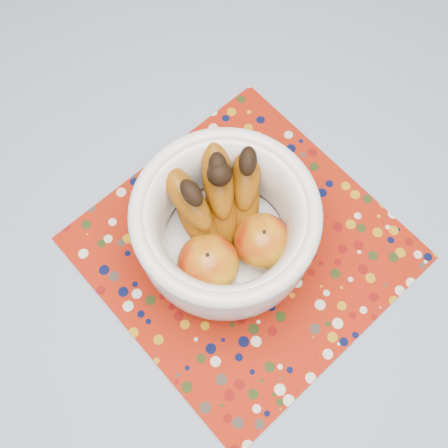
# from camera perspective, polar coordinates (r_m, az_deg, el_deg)

# --- Properties ---
(table) EXTENTS (1.20, 1.20, 0.75)m
(table) POSITION_cam_1_polar(r_m,az_deg,el_deg) (0.85, -2.52, -4.67)
(table) COLOR brown
(table) RESTS_ON ground
(tablecloth) EXTENTS (1.32, 1.32, 0.01)m
(tablecloth) POSITION_cam_1_polar(r_m,az_deg,el_deg) (0.77, -2.76, -2.95)
(tablecloth) COLOR slate
(tablecloth) RESTS_ON table
(placemat) EXTENTS (0.52, 0.52, 0.00)m
(placemat) POSITION_cam_1_polar(r_m,az_deg,el_deg) (0.76, 2.15, -2.63)
(placemat) COLOR #941808
(placemat) RESTS_ON tablecloth
(fruit_bowl) EXTENTS (0.24, 0.24, 0.17)m
(fruit_bowl) POSITION_cam_1_polar(r_m,az_deg,el_deg) (0.69, 0.09, 0.32)
(fruit_bowl) COLOR white
(fruit_bowl) RESTS_ON placemat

